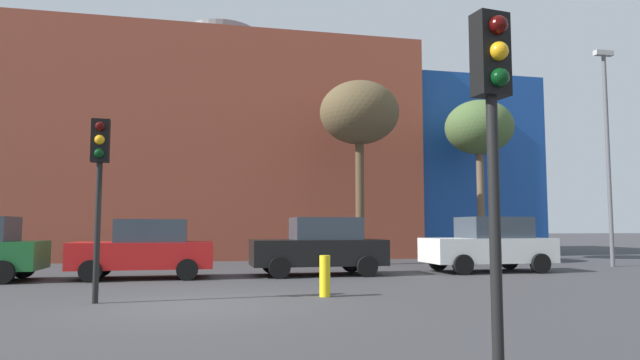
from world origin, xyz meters
TOP-DOWN VIEW (x-y plane):
  - ground_plane at (0.00, 0.00)m, footprint 200.00×200.00m
  - building_backdrop at (1.13, 20.48)m, footprint 33.97×13.11m
  - parked_car_2 at (-1.50, 6.08)m, footprint 4.09×2.01m
  - parked_car_3 at (3.87, 6.08)m, footprint 4.26×2.09m
  - parked_car_4 at (9.86, 6.08)m, footprint 4.35×2.13m
  - traffic_light_near_right at (3.07, -6.16)m, footprint 0.39×0.38m
  - traffic_light_island at (-1.97, 0.69)m, footprint 0.37×0.37m
  - bare_tree_0 at (12.93, 12.17)m, footprint 3.19×3.19m
  - bare_tree_1 at (6.53, 10.46)m, footprint 3.31×3.31m
  - bollard_yellow_0 at (2.83, 0.75)m, footprint 0.24×0.24m
  - street_lamp at (15.85, 7.35)m, footprint 0.80×0.24m

SIDE VIEW (x-z plane):
  - ground_plane at x=0.00m, z-range 0.00..0.00m
  - bollard_yellow_0 at x=2.83m, z-range 0.00..0.91m
  - parked_car_2 at x=-1.50m, z-range 0.00..1.77m
  - parked_car_3 at x=3.87m, z-range -0.01..1.84m
  - parked_car_4 at x=9.86m, z-range -0.01..1.88m
  - traffic_light_island at x=-1.97m, z-range 0.89..4.68m
  - traffic_light_near_right at x=3.07m, z-range 0.90..4.73m
  - street_lamp at x=15.85m, z-range 0.53..9.15m
  - building_backdrop at x=1.13m, z-range -1.20..11.74m
  - bare_tree_0 at x=12.93m, z-range 2.40..9.91m
  - bare_tree_1 at x=6.53m, z-range 2.41..10.03m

